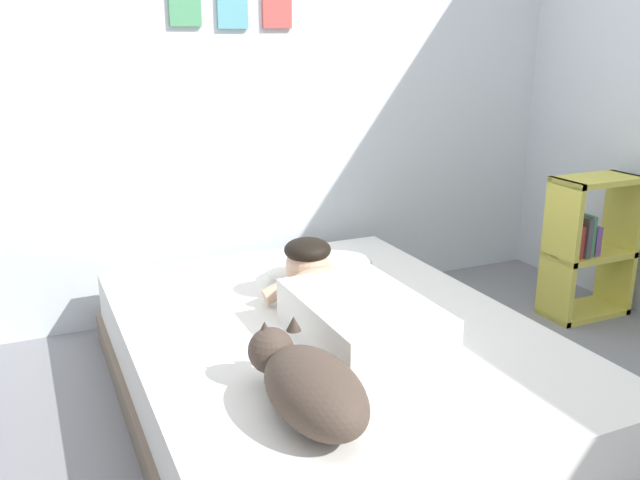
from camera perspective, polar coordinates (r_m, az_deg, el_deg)
ground_plane at (r=2.58m, az=4.06°, el=-16.85°), size 11.75×11.75×0.00m
back_wall at (r=3.57m, az=-7.55°, el=13.78°), size 3.87×0.12×2.50m
bed at (r=2.74m, az=0.82°, el=-10.58°), size 1.56×2.08×0.35m
pillow at (r=3.15m, az=0.07°, el=-2.25°), size 0.52×0.32×0.11m
person_lying at (r=2.58m, az=2.15°, el=-5.47°), size 0.43×0.92×0.27m
dog at (r=2.02m, az=-0.97°, el=-12.18°), size 0.26×0.57×0.21m
coffee_cup at (r=3.04m, az=2.71°, el=-3.31°), size 0.12×0.09×0.07m
cell_phone at (r=2.68m, az=1.62°, el=-6.94°), size 0.07×0.14×0.01m
bookshelf at (r=3.78m, az=21.72°, el=-0.48°), size 0.45×0.24×0.75m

